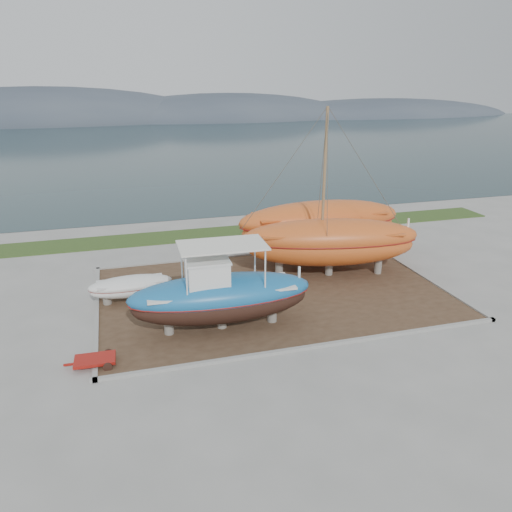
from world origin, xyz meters
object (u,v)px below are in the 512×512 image
object	(u,v)px
orange_sailboat	(333,195)
orange_bare_hull	(320,230)
blue_caique	(221,287)
white_dinghy	(131,289)
red_trailer	(95,362)

from	to	relation	value
orange_sailboat	orange_bare_hull	world-z (taller)	orange_sailboat
orange_sailboat	blue_caique	bearing A→B (deg)	-136.28
blue_caique	white_dinghy	world-z (taller)	blue_caique
white_dinghy	orange_bare_hull	world-z (taller)	orange_bare_hull
blue_caique	red_trailer	world-z (taller)	blue_caique
blue_caique	white_dinghy	xyz separation A→B (m)	(-3.86, 4.18, -1.38)
white_dinghy	orange_sailboat	bearing A→B (deg)	-0.13
red_trailer	orange_bare_hull	bearing A→B (deg)	36.80
orange_sailboat	orange_bare_hull	xyz separation A→B (m)	(0.73, 3.24, -3.01)
white_dinghy	orange_bare_hull	xyz separation A→B (m)	(12.05, 3.77, 1.12)
orange_sailboat	orange_bare_hull	size ratio (longest dim) A/B	0.95
white_dinghy	orange_sailboat	size ratio (longest dim) A/B	0.42
blue_caique	red_trailer	size ratio (longest dim) A/B	3.48
orange_sailboat	orange_bare_hull	distance (m)	4.48
orange_bare_hull	white_dinghy	bearing A→B (deg)	-162.27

